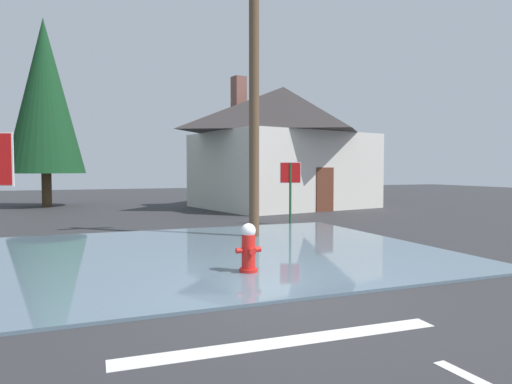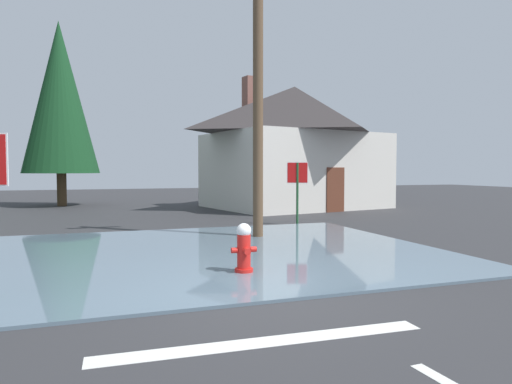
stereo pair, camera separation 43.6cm
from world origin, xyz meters
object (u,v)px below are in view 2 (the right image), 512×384
object	(u,v)px
stop_sign_far	(297,180)
pine_tree_short_left	(60,98)
utility_pole	(258,91)
house	(294,145)
fire_hydrant	(244,249)

from	to	relation	value
stop_sign_far	pine_tree_short_left	size ratio (longest dim) A/B	0.23
utility_pole	house	xyz separation A→B (m)	(5.21, 9.29, -0.90)
pine_tree_short_left	stop_sign_far	bearing A→B (deg)	-54.37
stop_sign_far	house	xyz separation A→B (m)	(2.96, 6.95, 1.62)
stop_sign_far	pine_tree_short_left	xyz separation A→B (m)	(-8.25, 11.52, 4.08)
utility_pole	pine_tree_short_left	world-z (taller)	pine_tree_short_left
utility_pole	house	bearing A→B (deg)	60.72
utility_pole	stop_sign_far	world-z (taller)	utility_pole
fire_hydrant	utility_pole	size ratio (longest dim) A/B	0.12
fire_hydrant	house	world-z (taller)	house
pine_tree_short_left	fire_hydrant	bearing A→B (deg)	-76.50
pine_tree_short_left	house	bearing A→B (deg)	-22.18
fire_hydrant	pine_tree_short_left	size ratio (longest dim) A/B	0.10
fire_hydrant	stop_sign_far	bearing A→B (deg)	58.39
stop_sign_far	house	world-z (taller)	house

